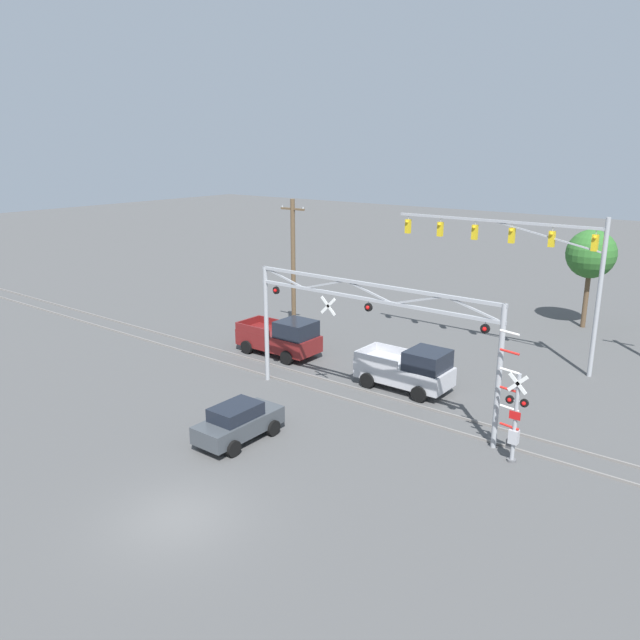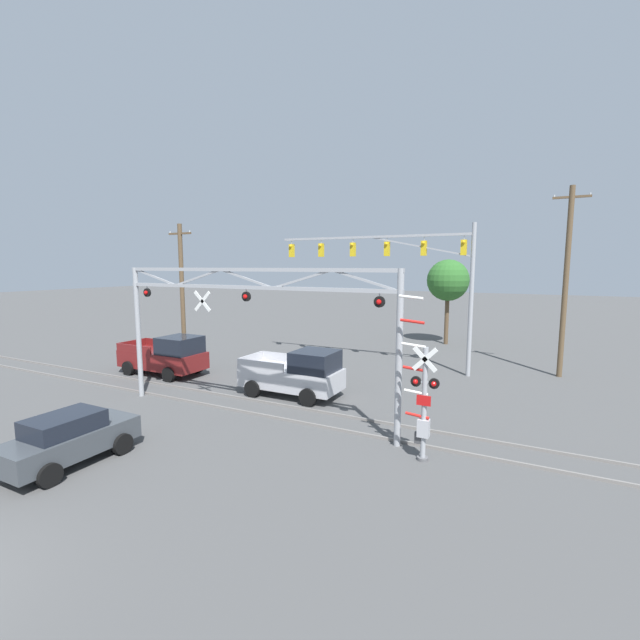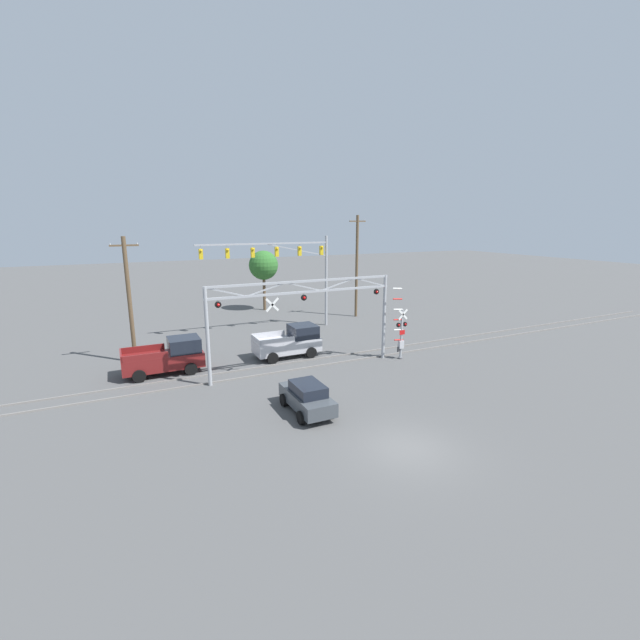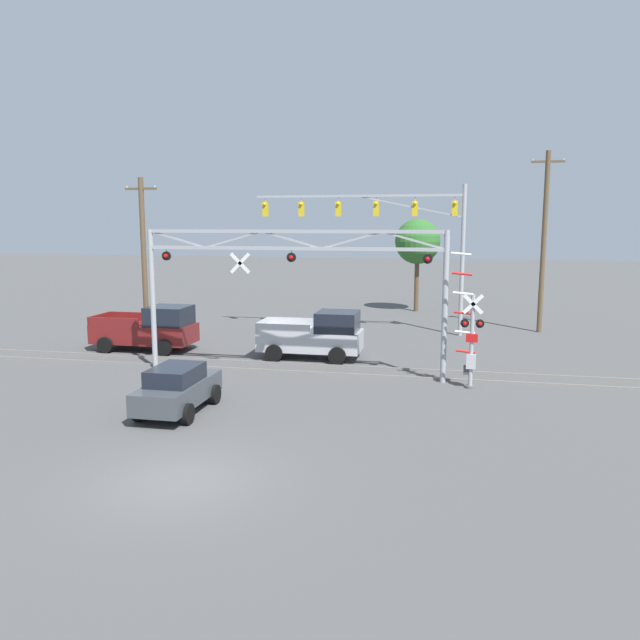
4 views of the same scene
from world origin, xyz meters
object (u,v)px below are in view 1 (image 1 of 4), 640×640
object	(u,v)px
sedan_waiting	(238,422)
background_tree_beyond_span	(591,254)
crossing_signal_mast	(514,417)
crossing_gantry	(368,320)
traffic_signal_span	(536,257)
utility_pole_left	(293,267)
pickup_truck_following	(282,337)
pickup_truck_lead	(409,369)

from	to	relation	value
sedan_waiting	background_tree_beyond_span	bearing A→B (deg)	76.13
crossing_signal_mast	crossing_gantry	bearing A→B (deg)	174.41
crossing_gantry	traffic_signal_span	xyz separation A→B (m)	(3.61, 10.81, 1.75)
traffic_signal_span	utility_pole_left	distance (m)	14.29
pickup_truck_following	background_tree_beyond_span	xyz separation A→B (m)	(12.16, 16.79, 3.86)
traffic_signal_span	sedan_waiting	bearing A→B (deg)	-109.83
sedan_waiting	utility_pole_left	distance (m)	15.13
pickup_truck_following	utility_pole_left	bearing A→B (deg)	119.73
utility_pole_left	background_tree_beyond_span	xyz separation A→B (m)	(14.02, 13.54, 0.45)
pickup_truck_lead	pickup_truck_following	distance (m)	8.48
pickup_truck_lead	traffic_signal_span	bearing A→B (deg)	66.59
crossing_gantry	traffic_signal_span	world-z (taller)	traffic_signal_span
crossing_signal_mast	background_tree_beyond_span	distance (m)	21.39
pickup_truck_following	background_tree_beyond_span	distance (m)	21.09
traffic_signal_span	sedan_waiting	distance (m)	18.50
pickup_truck_following	sedan_waiting	bearing A→B (deg)	-58.48
background_tree_beyond_span	crossing_gantry	bearing A→B (deg)	-101.27
crossing_signal_mast	utility_pole_left	xyz separation A→B (m)	(-17.17, 7.40, 2.64)
sedan_waiting	utility_pole_left	size ratio (longest dim) A/B	0.45
crossing_gantry	pickup_truck_lead	world-z (taller)	crossing_gantry
crossing_gantry	sedan_waiting	xyz separation A→B (m)	(-2.41, -5.88, -3.47)
sedan_waiting	crossing_signal_mast	bearing A→B (deg)	28.35
traffic_signal_span	sedan_waiting	xyz separation A→B (m)	(-6.02, -16.69, -5.22)
crossing_gantry	background_tree_beyond_span	world-z (taller)	background_tree_beyond_span
crossing_gantry	utility_pole_left	xyz separation A→B (m)	(-9.99, 6.69, 0.20)
crossing_signal_mast	utility_pole_left	size ratio (longest dim) A/B	0.60
sedan_waiting	utility_pole_left	bearing A→B (deg)	121.07
pickup_truck_lead	pickup_truck_following	size ratio (longest dim) A/B	0.95
crossing_gantry	crossing_signal_mast	world-z (taller)	crossing_gantry
pickup_truck_lead	background_tree_beyond_span	xyz separation A→B (m)	(3.68, 16.94, 3.86)
crossing_gantry	utility_pole_left	bearing A→B (deg)	146.18
crossing_signal_mast	traffic_signal_span	world-z (taller)	traffic_signal_span
crossing_gantry	utility_pole_left	distance (m)	12.03
crossing_signal_mast	sedan_waiting	xyz separation A→B (m)	(-9.60, -5.18, -1.03)
crossing_signal_mast	traffic_signal_span	bearing A→B (deg)	107.26
traffic_signal_span	crossing_gantry	bearing A→B (deg)	-108.45
pickup_truck_lead	sedan_waiting	size ratio (longest dim) A/B	1.21
traffic_signal_span	sedan_waiting	size ratio (longest dim) A/B	3.05
utility_pole_left	background_tree_beyond_span	bearing A→B (deg)	43.99
crossing_gantry	pickup_truck_following	xyz separation A→B (m)	(-8.13, 3.43, -3.21)
background_tree_beyond_span	pickup_truck_lead	bearing A→B (deg)	-102.26
crossing_signal_mast	pickup_truck_following	distance (m)	15.88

